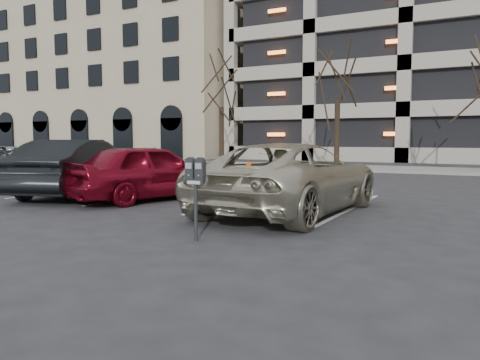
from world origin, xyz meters
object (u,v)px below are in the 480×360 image
Objects in this scene: parking_meter at (195,178)px; suv_silver at (292,178)px; tree_b at (338,56)px; car_dark at (79,168)px; car_red at (149,172)px; tree_a at (221,71)px; car_silver at (66,164)px.

suv_silver reaches higher than parking_meter.
car_dark is at bearing -101.04° from tree_b.
tree_b is 1.90× the size of car_red.
car_silver is at bearing -85.18° from tree_a.
parking_meter is at bearing 89.20° from suv_silver.
tree_a reaches higher than car_red.
car_red is 5.76m from car_silver.
tree_a is at bearing -48.78° from car_red.
tree_a is 16.09m from car_dark.
tree_b is 15.54m from car_red.
car_red is at bearing 165.30° from car_dark.
car_dark is 3.78m from car_silver.
parking_meter is 3.34m from suv_silver.
car_silver is (-3.05, 2.24, -0.07)m from car_dark.
parking_meter is (3.17, -18.18, -4.85)m from tree_b.
car_red is (-3.75, 3.51, -0.24)m from parking_meter.
car_red reaches higher than car_silver.
tree_a reaches higher than suv_silver.
tree_b is at bearing -73.91° from suv_silver.
car_silver is (-5.37, 2.10, -0.02)m from car_red.
tree_b is at bearing 96.93° from parking_meter.
car_red is at bearing -92.24° from tree_b.
car_silver is (-5.94, -12.58, -5.11)m from tree_b.
tree_a is 18.76m from suv_silver.
car_dark reaches higher than suv_silver.
suv_silver reaches higher than car_silver.
car_silver is at bearing -54.45° from car_dark.
suv_silver is 1.12× the size of car_silver.
tree_a is 21.33m from parking_meter.
car_red is at bearing 0.54° from suv_silver.
tree_a is 1.64× the size of car_dark.
tree_b is at bearing 0.00° from tree_a.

